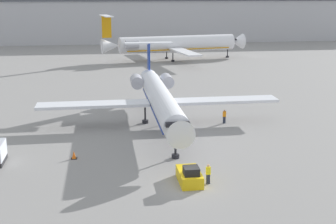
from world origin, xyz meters
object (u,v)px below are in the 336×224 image
(worker_by_wing, at_px, (224,116))
(pushback_tug, at_px, (189,176))
(worker_near_tug, at_px, (208,173))
(airplane_parked_far_left, at_px, (174,44))
(traffic_cone_left, at_px, (74,155))
(airplane_main, at_px, (160,98))

(worker_by_wing, bearing_deg, pushback_tug, -113.65)
(worker_by_wing, bearing_deg, worker_near_tug, -108.85)
(worker_by_wing, relative_size, airplane_parked_far_left, 0.05)
(pushback_tug, bearing_deg, airplane_parked_far_left, 82.22)
(worker_by_wing, bearing_deg, traffic_cone_left, -150.27)
(airplane_main, distance_m, airplane_parked_far_left, 56.80)
(pushback_tug, xyz_separation_m, airplane_parked_far_left, (10.23, 74.86, 3.32))
(worker_by_wing, height_order, traffic_cone_left, worker_by_wing)
(worker_near_tug, relative_size, airplane_parked_far_left, 0.05)
(worker_near_tug, relative_size, worker_by_wing, 1.00)
(airplane_main, bearing_deg, traffic_cone_left, -132.04)
(pushback_tug, bearing_deg, traffic_cone_left, 144.04)
(airplane_parked_far_left, bearing_deg, traffic_cone_left, -107.18)
(airplane_main, height_order, worker_near_tug, airplane_main)
(airplane_main, xyz_separation_m, traffic_cone_left, (-10.27, -11.39, -3.06))
(worker_by_wing, relative_size, traffic_cone_left, 2.24)
(airplane_main, relative_size, worker_by_wing, 16.68)
(pushback_tug, relative_size, airplane_parked_far_left, 0.10)
(pushback_tug, bearing_deg, worker_near_tug, -17.50)
(airplane_main, bearing_deg, worker_by_wing, -5.58)
(pushback_tug, height_order, airplane_parked_far_left, airplane_parked_far_left)
(pushback_tug, height_order, traffic_cone_left, pushback_tug)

